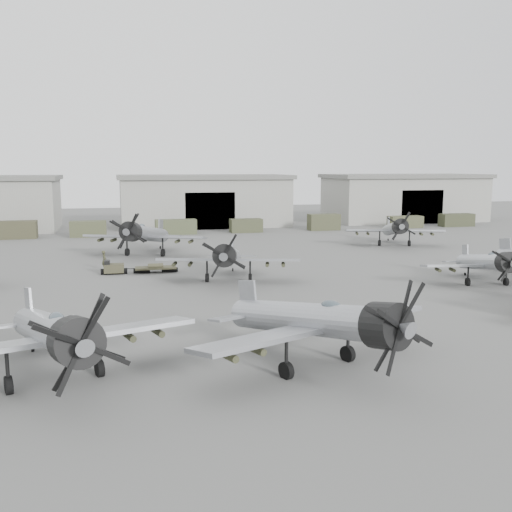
{
  "coord_description": "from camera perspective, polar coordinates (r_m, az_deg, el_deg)",
  "views": [
    {
      "loc": [
        -14.98,
        -35.92,
        10.1
      ],
      "look_at": [
        -3.33,
        11.02,
        2.5
      ],
      "focal_mm": 40.0,
      "sensor_mm": 36.0,
      "label": 1
    }
  ],
  "objects": [
    {
      "name": "ground",
      "position": [
        40.21,
        8.46,
        -5.72
      ],
      "size": [
        220.0,
        220.0,
        0.0
      ],
      "primitive_type": "plane",
      "color": "#565654",
      "rests_on": "ground"
    },
    {
      "name": "hangar_center",
      "position": [
        99.18,
        -5.25,
        5.58
      ],
      "size": [
        29.0,
        14.8,
        8.7
      ],
      "color": "gray",
      "rests_on": "ground"
    },
    {
      "name": "hangar_right",
      "position": [
        111.45,
        14.55,
        5.7
      ],
      "size": [
        29.0,
        14.8,
        8.7
      ],
      "color": "gray",
      "rests_on": "ground"
    },
    {
      "name": "support_truck_1",
      "position": [
        87.48,
        -23.0,
        2.42
      ],
      "size": [
        6.02,
        2.2,
        2.52
      ],
      "primitive_type": "cube",
      "color": "#3B3926",
      "rests_on": "ground"
    },
    {
      "name": "support_truck_2",
      "position": [
        86.47,
        -16.43,
        2.62
      ],
      "size": [
        5.13,
        2.2,
        2.29
      ],
      "primitive_type": "cube",
      "color": "#41452D",
      "rests_on": "ground"
    },
    {
      "name": "support_truck_3",
      "position": [
        86.84,
        -8.02,
        2.9
      ],
      "size": [
        6.14,
        2.2,
        2.22
      ],
      "primitive_type": "cube",
      "color": "#43492F",
      "rests_on": "ground"
    },
    {
      "name": "support_truck_4",
      "position": [
        88.62,
        -1.0,
        3.06
      ],
      "size": [
        4.94,
        2.2,
        2.08
      ],
      "primitive_type": "cube",
      "color": "#3C3F29",
      "rests_on": "ground"
    },
    {
      "name": "support_truck_5",
      "position": [
        92.3,
        6.8,
        3.39
      ],
      "size": [
        5.0,
        2.2,
        2.57
      ],
      "primitive_type": "cube",
      "color": "#3D3F29",
      "rests_on": "ground"
    },
    {
      "name": "support_truck_6",
      "position": [
        98.34,
        14.69,
        3.32
      ],
      "size": [
        5.69,
        2.2,
        1.96
      ],
      "primitive_type": "cube",
      "color": "#42452D",
      "rests_on": "ground"
    },
    {
      "name": "support_truck_7",
      "position": [
        103.3,
        19.42,
        3.41
      ],
      "size": [
        5.81,
        2.2,
        2.15
      ],
      "primitive_type": "cube",
      "color": "#353825",
      "rests_on": "ground"
    },
    {
      "name": "aircraft_near_0",
      "position": [
        28.05,
        -19.54,
        -7.36
      ],
      "size": [
        13.63,
        12.27,
        5.46
      ],
      "rotation": [
        0.0,
        0.0,
        0.31
      ],
      "color": "#9B9EA3",
      "rests_on": "ground"
    },
    {
      "name": "aircraft_near_1",
      "position": [
        28.57,
        6.52,
        -6.52
      ],
      "size": [
        13.63,
        12.33,
        5.54
      ],
      "rotation": [
        0.0,
        0.0,
        0.39
      ],
      "color": "#9A9DA3",
      "rests_on": "ground"
    },
    {
      "name": "aircraft_mid_1",
      "position": [
        50.0,
        -2.78,
        -0.05
      ],
      "size": [
        12.7,
        11.43,
        5.06
      ],
      "rotation": [
        0.0,
        0.0,
        -0.27
      ],
      "color": "gray",
      "rests_on": "ground"
    },
    {
      "name": "aircraft_mid_2",
      "position": [
        52.41,
        22.25,
        -0.61
      ],
      "size": [
        11.2,
        10.08,
        4.45
      ],
      "rotation": [
        0.0,
        0.0,
        -0.2
      ],
      "color": "#9FA2A7",
      "rests_on": "ground"
    },
    {
      "name": "aircraft_far_0",
      "position": [
        65.87,
        -11.14,
        2.18
      ],
      "size": [
        13.85,
        12.52,
        5.62
      ],
      "rotation": [
        0.0,
        0.0,
        -0.38
      ],
      "color": "gray",
      "rests_on": "ground"
    },
    {
      "name": "aircraft_far_1",
      "position": [
        75.11,
        13.73,
        2.7
      ],
      "size": [
        12.48,
        11.24,
        5.01
      ],
      "rotation": [
        0.0,
        0.0,
        -0.32
      ],
      "color": "#989CA0",
      "rests_on": "ground"
    },
    {
      "name": "tug_trailer",
      "position": [
        55.7,
        -12.49,
        -1.2
      ],
      "size": [
        6.81,
        1.55,
        1.37
      ],
      "rotation": [
        0.0,
        0.0,
        -0.03
      ],
      "color": "#3A3826",
      "rests_on": "ground"
    },
    {
      "name": "ground_crew",
      "position": [
        58.36,
        -14.93,
        -0.39
      ],
      "size": [
        0.53,
        0.74,
        1.9
      ],
      "primitive_type": "imported",
      "rotation": [
        0.0,
        0.0,
        1.69
      ],
      "color": "#3C3D28",
      "rests_on": "ground"
    }
  ]
}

